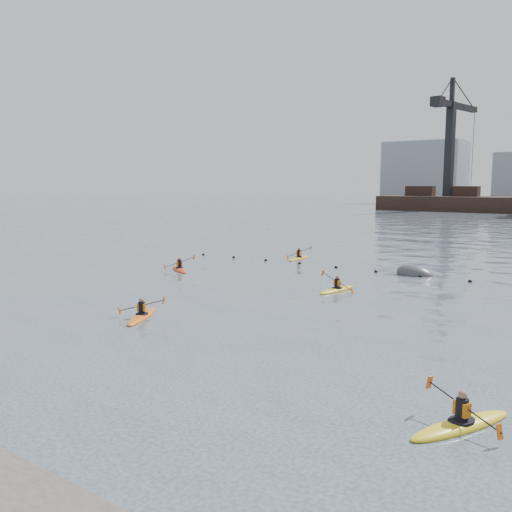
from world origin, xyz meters
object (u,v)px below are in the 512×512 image
(kayaker_1, at_px, (461,424))
(kayaker_5, at_px, (299,258))
(mooring_buoy, at_px, (416,275))
(kayaker_2, at_px, (180,269))
(kayaker_0, at_px, (142,315))
(kayaker_3, at_px, (337,289))

(kayaker_1, bearing_deg, kayaker_5, 154.46)
(kayaker_1, relative_size, mooring_buoy, 1.29)
(kayaker_2, distance_m, mooring_buoy, 15.57)
(kayaker_0, xyz_separation_m, kayaker_1, (14.29, -3.13, 0.00))
(kayaker_2, bearing_deg, mooring_buoy, -27.91)
(kayaker_0, distance_m, kayaker_1, 14.63)
(kayaker_3, bearing_deg, mooring_buoy, 85.27)
(kayaker_1, height_order, kayaker_2, kayaker_2)
(kayaker_3, relative_size, mooring_buoy, 1.25)
(kayaker_2, xyz_separation_m, kayaker_5, (3.87, 9.33, 0.00))
(kayaker_1, distance_m, mooring_buoy, 22.52)
(kayaker_0, xyz_separation_m, kayaker_5, (-3.79, 19.94, 0.00))
(kayaker_0, bearing_deg, kayaker_3, 40.44)
(mooring_buoy, bearing_deg, kayaker_5, 168.11)
(kayaker_0, distance_m, kayaker_2, 13.09)
(kayaker_0, distance_m, mooring_buoy, 18.88)
(kayaker_1, distance_m, kayaker_5, 29.31)
(mooring_buoy, bearing_deg, kayaker_2, -152.29)
(kayaker_5, distance_m, mooring_buoy, 10.13)
(kayaker_3, xyz_separation_m, mooring_buoy, (1.82, 7.57, -0.09))
(kayaker_2, distance_m, kayaker_5, 10.10)
(kayaker_3, bearing_deg, kayaker_0, -103.92)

